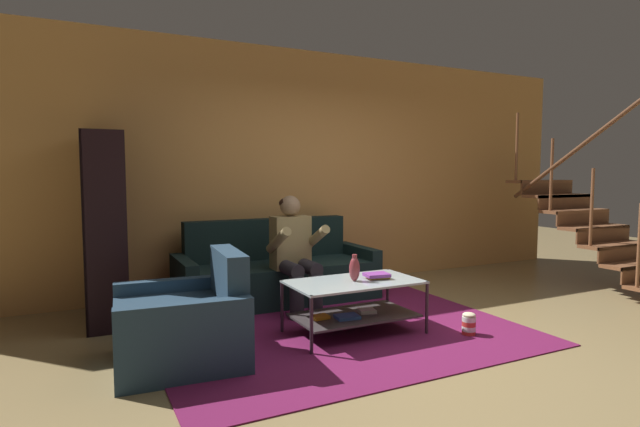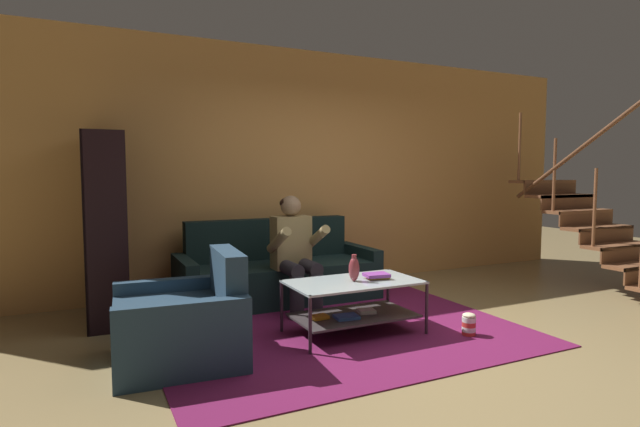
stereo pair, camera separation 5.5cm
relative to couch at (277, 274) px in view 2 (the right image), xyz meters
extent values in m
plane|color=#967F52|center=(0.59, -1.83, -0.29)|extent=(16.80, 16.80, 0.00)
cube|color=tan|center=(0.59, 0.63, 1.16)|extent=(8.40, 0.12, 2.90)
cube|color=brown|center=(3.84, -1.33, 0.25)|extent=(1.00, 0.28, 0.04)
cube|color=brown|center=(3.84, -1.46, 0.17)|extent=(1.00, 0.02, 0.19)
cube|color=brown|center=(3.84, -1.05, 0.43)|extent=(1.00, 0.28, 0.04)
cube|color=brown|center=(3.84, -1.18, 0.36)|extent=(1.00, 0.02, 0.19)
cube|color=brown|center=(3.84, -0.77, 0.62)|extent=(1.00, 0.28, 0.04)
cube|color=brown|center=(3.84, -0.90, 0.55)|extent=(1.00, 0.02, 0.19)
cube|color=brown|center=(3.84, -0.50, 0.81)|extent=(1.00, 0.28, 0.04)
cube|color=brown|center=(3.84, -0.62, 0.73)|extent=(1.00, 0.02, 0.19)
cube|color=brown|center=(3.84, -0.22, 0.99)|extent=(1.00, 0.28, 0.04)
cube|color=brown|center=(3.84, -0.35, 0.92)|extent=(1.00, 0.02, 0.19)
cylinder|color=brown|center=(3.38, -1.33, 0.72)|extent=(0.04, 0.04, 0.90)
cylinder|color=brown|center=(3.38, -0.77, 1.09)|extent=(0.04, 0.04, 0.90)
cylinder|color=brown|center=(3.38, -0.22, 1.46)|extent=(0.04, 0.04, 0.90)
cylinder|color=brown|center=(3.38, -1.05, 1.35)|extent=(0.05, 1.70, 1.16)
cube|color=black|center=(0.00, -0.05, -0.08)|extent=(1.90, 0.85, 0.43)
cube|color=black|center=(0.00, 0.28, 0.36)|extent=(1.90, 0.18, 0.46)
cube|color=black|center=(-1.01, -0.05, -0.02)|extent=(0.13, 0.85, 0.55)
cube|color=black|center=(1.01, -0.05, -0.02)|extent=(0.13, 0.85, 0.55)
cylinder|color=#2B282F|center=(-0.10, -0.79, -0.08)|extent=(0.14, 0.14, 0.43)
cylinder|color=#2B282F|center=(0.10, -0.79, -0.08)|extent=(0.14, 0.14, 0.43)
cylinder|color=#2B282F|center=(-0.10, -0.61, 0.18)|extent=(0.14, 0.42, 0.14)
cylinder|color=#2B282F|center=(0.10, -0.61, 0.18)|extent=(0.14, 0.42, 0.14)
cube|color=#988252|center=(0.00, -0.40, 0.40)|extent=(0.38, 0.22, 0.54)
cylinder|color=#988252|center=(-0.20, -0.58, 0.46)|extent=(0.09, 0.49, 0.31)
cylinder|color=#988252|center=(0.20, -0.58, 0.46)|extent=(0.09, 0.49, 0.31)
sphere|color=#917154|center=(0.00, -0.40, 0.78)|extent=(0.21, 0.21, 0.21)
ellipsoid|color=black|center=(0.00, -0.38, 0.80)|extent=(0.21, 0.21, 0.13)
cube|color=#AFC2C3|center=(0.19, -1.38, 0.17)|extent=(1.14, 0.63, 0.02)
cube|color=#3F3839|center=(0.19, -1.38, -0.13)|extent=(1.05, 0.58, 0.02)
cylinder|color=#372430|center=(-0.37, -1.68, -0.06)|extent=(0.03, 0.03, 0.47)
cylinder|color=#372430|center=(0.74, -1.68, -0.06)|extent=(0.03, 0.03, 0.47)
cylinder|color=#372430|center=(-0.37, -1.08, -0.06)|extent=(0.03, 0.03, 0.47)
cylinder|color=#372430|center=(0.74, -1.08, -0.06)|extent=(0.03, 0.03, 0.47)
cube|color=orange|center=(-0.14, -1.37, -0.10)|extent=(0.15, 0.11, 0.03)
cube|color=#355AA9|center=(0.07, -1.46, -0.11)|extent=(0.22, 0.17, 0.03)
cube|color=silver|center=(0.31, -1.39, -0.10)|extent=(0.17, 0.15, 0.03)
cube|color=#6C1946|center=(0.09, -0.82, -0.29)|extent=(3.17, 3.32, 0.01)
cube|color=#77466D|center=(0.09, -0.82, -0.28)|extent=(1.74, 1.83, 0.00)
ellipsoid|color=maroon|center=(0.18, -1.39, 0.28)|extent=(0.09, 0.09, 0.21)
cylinder|color=maroon|center=(0.18, -1.39, 0.39)|extent=(0.04, 0.04, 0.05)
cube|color=gold|center=(0.43, -1.38, 0.19)|extent=(0.21, 0.16, 0.02)
cube|color=purple|center=(0.41, -1.39, 0.21)|extent=(0.23, 0.19, 0.03)
cube|color=black|center=(-1.74, -0.46, 0.59)|extent=(0.35, 0.03, 1.77)
cube|color=black|center=(-1.71, 0.46, 0.59)|extent=(0.35, 0.03, 1.77)
cube|color=black|center=(-1.89, 0.01, 0.59)|extent=(0.05, 0.95, 1.77)
cube|color=black|center=(-1.73, 0.00, -0.28)|extent=(0.39, 0.92, 0.02)
cube|color=black|center=(-1.73, 0.00, 0.15)|extent=(0.39, 0.92, 0.02)
cube|color=black|center=(-1.73, 0.00, 0.59)|extent=(0.39, 0.92, 0.02)
cube|color=black|center=(-1.73, 0.00, 1.04)|extent=(0.39, 0.92, 0.02)
cube|color=black|center=(-1.73, 0.00, 1.47)|extent=(0.39, 0.92, 0.02)
cube|color=silver|center=(-1.74, -0.42, -0.14)|extent=(0.30, 0.05, 0.26)
cube|color=purple|center=(-1.72, -0.38, -0.16)|extent=(0.27, 0.06, 0.23)
cube|color=#B1BC41|center=(-1.72, -0.33, -0.15)|extent=(0.28, 0.04, 0.23)
cube|color=red|center=(-1.70, -0.29, -0.12)|extent=(0.24, 0.03, 0.31)
cube|color=silver|center=(-1.72, -0.24, -0.10)|extent=(0.27, 0.05, 0.35)
cube|color=silver|center=(-1.73, -0.20, -0.15)|extent=(0.30, 0.04, 0.24)
cube|color=#202534|center=(-1.69, -0.17, -0.09)|extent=(0.23, 0.04, 0.37)
cube|color=#906D4F|center=(-1.71, -0.13, -0.09)|extent=(0.26, 0.04, 0.36)
cube|color=gold|center=(-1.72, -0.09, -0.14)|extent=(0.30, 0.04, 0.27)
cube|color=orange|center=(-1.71, -0.04, -0.15)|extent=(0.28, 0.04, 0.24)
cube|color=red|center=(-1.71, 0.00, -0.11)|extent=(0.28, 0.06, 0.32)
cube|color=#2D2D2B|center=(-1.72, 0.06, -0.16)|extent=(0.31, 0.06, 0.23)
cube|color=red|center=(-1.71, 0.12, -0.12)|extent=(0.28, 0.06, 0.30)
cube|color=#253D53|center=(-1.31, -1.38, -0.07)|extent=(0.95, 0.75, 0.45)
cube|color=#253D53|center=(-0.94, -1.41, 0.34)|extent=(0.21, 0.70, 0.37)
cube|color=#253D53|center=(-1.28, -0.99, -0.02)|extent=(0.91, 0.18, 0.55)
cube|color=#253D53|center=(-1.34, -1.78, -0.02)|extent=(0.91, 0.18, 0.55)
cylinder|color=red|center=(1.05, -1.87, -0.27)|extent=(0.12, 0.12, 0.04)
cylinder|color=white|center=(1.05, -1.87, -0.23)|extent=(0.12, 0.12, 0.04)
cylinder|color=red|center=(1.05, -1.87, -0.19)|extent=(0.12, 0.12, 0.04)
cylinder|color=white|center=(1.05, -1.87, -0.15)|extent=(0.12, 0.12, 0.04)
ellipsoid|color=beige|center=(1.05, -1.87, -0.11)|extent=(0.11, 0.11, 0.04)
camera|label=1|loc=(-1.98, -5.07, 1.11)|focal=28.00mm
camera|label=2|loc=(-1.93, -5.10, 1.11)|focal=28.00mm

